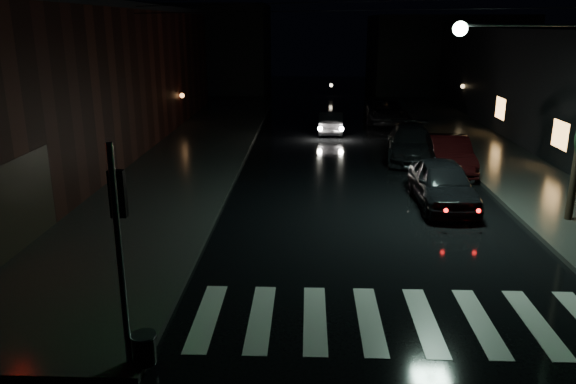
# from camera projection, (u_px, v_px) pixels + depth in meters

# --- Properties ---
(ground) EXTENTS (120.00, 120.00, 0.00)m
(ground) POSITION_uv_depth(u_px,v_px,m) (259.00, 330.00, 11.93)
(ground) COLOR black
(ground) RESTS_ON ground
(sidewalk_left) EXTENTS (6.00, 44.00, 0.15)m
(sidewalk_left) POSITION_uv_depth(u_px,v_px,m) (176.00, 165.00, 25.48)
(sidewalk_left) COLOR #282826
(sidewalk_left) RESTS_ON ground
(sidewalk_right) EXTENTS (4.00, 44.00, 0.15)m
(sidewalk_right) POSITION_uv_depth(u_px,v_px,m) (510.00, 168.00, 24.96)
(sidewalk_right) COLOR #282826
(sidewalk_right) RESTS_ON ground
(building_left) EXTENTS (10.00, 36.00, 7.00)m
(building_left) POSITION_uv_depth(u_px,v_px,m) (35.00, 84.00, 26.66)
(building_left) COLOR black
(building_left) RESTS_ON ground
(building_far_left) EXTENTS (14.00, 10.00, 8.00)m
(building_far_left) POSITION_uv_depth(u_px,v_px,m) (195.00, 48.00, 54.20)
(building_far_left) COLOR black
(building_far_left) RESTS_ON ground
(building_far_right) EXTENTS (14.00, 10.00, 7.00)m
(building_far_right) POSITION_uv_depth(u_px,v_px,m) (445.00, 54.00, 53.50)
(building_far_right) COLOR black
(building_far_right) RESTS_ON ground
(crosswalk) EXTENTS (9.00, 3.00, 0.01)m
(crosswalk) POSITION_uv_depth(u_px,v_px,m) (397.00, 320.00, 12.30)
(crosswalk) COLOR beige
(crosswalk) RESTS_ON ground
(signal_pole_corner) EXTENTS (0.68, 0.61, 4.20)m
(signal_pole_corner) POSITION_uv_depth(u_px,v_px,m) (133.00, 294.00, 10.16)
(signal_pole_corner) COLOR slate
(signal_pole_corner) RESTS_ON ground
(utility_pole) EXTENTS (4.92, 0.44, 8.00)m
(utility_pole) POSITION_uv_depth(u_px,v_px,m) (567.00, 80.00, 17.00)
(utility_pole) COLOR black
(utility_pole) RESTS_ON ground
(parked_car_a) EXTENTS (1.93, 4.76, 1.62)m
(parked_car_a) POSITION_uv_depth(u_px,v_px,m) (443.00, 183.00, 19.89)
(parked_car_a) COLOR black
(parked_car_a) RESTS_ON ground
(parked_car_b) EXTENTS (1.87, 4.77, 1.55)m
(parked_car_b) POSITION_uv_depth(u_px,v_px,m) (449.00, 154.00, 24.49)
(parked_car_b) COLOR black
(parked_car_b) RESTS_ON ground
(parked_car_c) EXTENTS (2.87, 5.64, 1.57)m
(parked_car_c) POSITION_uv_depth(u_px,v_px,m) (411.00, 143.00, 26.73)
(parked_car_c) COLOR black
(parked_car_c) RESTS_ON ground
(parked_car_d) EXTENTS (2.63, 5.46, 1.50)m
(parked_car_d) POSITION_uv_depth(u_px,v_px,m) (385.00, 111.00, 36.82)
(parked_car_d) COLOR black
(parked_car_d) RESTS_ON ground
(oncoming_car) EXTENTS (1.49, 3.97, 1.30)m
(oncoming_car) POSITION_uv_depth(u_px,v_px,m) (331.00, 122.00, 33.29)
(oncoming_car) COLOR black
(oncoming_car) RESTS_ON ground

